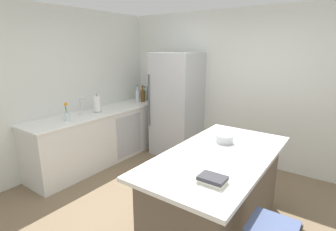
{
  "coord_description": "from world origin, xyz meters",
  "views": [
    {
      "loc": [
        1.39,
        -2.08,
        1.96
      ],
      "look_at": [
        -0.75,
        0.92,
        1.0
      ],
      "focal_mm": 27.66,
      "sensor_mm": 36.0,
      "label": 1
    }
  ],
  "objects_px": {
    "soda_bottle": "(138,96)",
    "kitchen_island": "(217,193)",
    "mixing_bowl": "(225,139)",
    "gin_bottle": "(145,95)",
    "cookbook_stack": "(212,180)",
    "flower_vase": "(67,115)",
    "paper_towel_roll": "(97,104)",
    "sink_faucet": "(80,105)",
    "whiskey_bottle": "(143,96)",
    "wine_bottle": "(149,93)",
    "refrigerator": "(177,105)"
  },
  "relations": [
    {
      "from": "soda_bottle",
      "to": "kitchen_island",
      "type": "bearing_deg",
      "value": -31.13
    },
    {
      "from": "soda_bottle",
      "to": "mixing_bowl",
      "type": "xyz_separation_m",
      "value": [
        2.35,
        -1.13,
        -0.08
      ]
    },
    {
      "from": "gin_bottle",
      "to": "cookbook_stack",
      "type": "xyz_separation_m",
      "value": [
        2.63,
        -2.26,
        -0.09
      ]
    },
    {
      "from": "soda_bottle",
      "to": "cookbook_stack",
      "type": "height_order",
      "value": "soda_bottle"
    },
    {
      "from": "kitchen_island",
      "to": "flower_vase",
      "type": "bearing_deg",
      "value": -176.08
    },
    {
      "from": "paper_towel_roll",
      "to": "sink_faucet",
      "type": "bearing_deg",
      "value": -100.1
    },
    {
      "from": "flower_vase",
      "to": "sink_faucet",
      "type": "bearing_deg",
      "value": 110.1
    },
    {
      "from": "kitchen_island",
      "to": "gin_bottle",
      "type": "height_order",
      "value": "gin_bottle"
    },
    {
      "from": "sink_faucet",
      "to": "flower_vase",
      "type": "relative_size",
      "value": 1.08
    },
    {
      "from": "kitchen_island",
      "to": "soda_bottle",
      "type": "bearing_deg",
      "value": 148.87
    },
    {
      "from": "gin_bottle",
      "to": "mixing_bowl",
      "type": "distance_m",
      "value": 2.69
    },
    {
      "from": "whiskey_bottle",
      "to": "wine_bottle",
      "type": "bearing_deg",
      "value": 93.04
    },
    {
      "from": "flower_vase",
      "to": "soda_bottle",
      "type": "bearing_deg",
      "value": 92.1
    },
    {
      "from": "refrigerator",
      "to": "gin_bottle",
      "type": "distance_m",
      "value": 0.84
    },
    {
      "from": "flower_vase",
      "to": "mixing_bowl",
      "type": "relative_size",
      "value": 1.37
    },
    {
      "from": "flower_vase",
      "to": "wine_bottle",
      "type": "xyz_separation_m",
      "value": [
        -0.02,
        1.94,
        0.06
      ]
    },
    {
      "from": "sink_faucet",
      "to": "paper_towel_roll",
      "type": "relative_size",
      "value": 0.96
    },
    {
      "from": "refrigerator",
      "to": "kitchen_island",
      "type": "bearing_deg",
      "value": -45.33
    },
    {
      "from": "sink_faucet",
      "to": "paper_towel_roll",
      "type": "bearing_deg",
      "value": 79.9
    },
    {
      "from": "paper_towel_roll",
      "to": "wine_bottle",
      "type": "relative_size",
      "value": 0.82
    },
    {
      "from": "whiskey_bottle",
      "to": "cookbook_stack",
      "type": "bearing_deg",
      "value": -39.62
    },
    {
      "from": "refrigerator",
      "to": "cookbook_stack",
      "type": "distance_m",
      "value": 2.83
    },
    {
      "from": "mixing_bowl",
      "to": "kitchen_island",
      "type": "bearing_deg",
      "value": -75.57
    },
    {
      "from": "paper_towel_roll",
      "to": "cookbook_stack",
      "type": "distance_m",
      "value": 2.86
    },
    {
      "from": "wine_bottle",
      "to": "flower_vase",
      "type": "bearing_deg",
      "value": -89.51
    },
    {
      "from": "kitchen_island",
      "to": "soda_bottle",
      "type": "height_order",
      "value": "soda_bottle"
    },
    {
      "from": "sink_faucet",
      "to": "refrigerator",
      "type": "bearing_deg",
      "value": 57.35
    },
    {
      "from": "refrigerator",
      "to": "cookbook_stack",
      "type": "relative_size",
      "value": 8.65
    },
    {
      "from": "mixing_bowl",
      "to": "flower_vase",
      "type": "bearing_deg",
      "value": -167.56
    },
    {
      "from": "flower_vase",
      "to": "gin_bottle",
      "type": "relative_size",
      "value": 0.95
    },
    {
      "from": "whiskey_bottle",
      "to": "gin_bottle",
      "type": "bearing_deg",
      "value": 108.49
    },
    {
      "from": "refrigerator",
      "to": "soda_bottle",
      "type": "height_order",
      "value": "refrigerator"
    },
    {
      "from": "sink_faucet",
      "to": "whiskey_bottle",
      "type": "distance_m",
      "value": 1.4
    },
    {
      "from": "sink_faucet",
      "to": "soda_bottle",
      "type": "height_order",
      "value": "soda_bottle"
    },
    {
      "from": "wine_bottle",
      "to": "gin_bottle",
      "type": "bearing_deg",
      "value": -104.85
    },
    {
      "from": "paper_towel_roll",
      "to": "mixing_bowl",
      "type": "distance_m",
      "value": 2.37
    },
    {
      "from": "kitchen_island",
      "to": "sink_faucet",
      "type": "xyz_separation_m",
      "value": [
        -2.51,
        0.18,
        0.6
      ]
    },
    {
      "from": "whiskey_bottle",
      "to": "refrigerator",
      "type": "bearing_deg",
      "value": 2.7
    },
    {
      "from": "soda_bottle",
      "to": "sink_faucet",
      "type": "bearing_deg",
      "value": -92.86
    },
    {
      "from": "cookbook_stack",
      "to": "whiskey_bottle",
      "type": "bearing_deg",
      "value": 140.38
    },
    {
      "from": "paper_towel_roll",
      "to": "gin_bottle",
      "type": "height_order",
      "value": "paper_towel_roll"
    },
    {
      "from": "flower_vase",
      "to": "cookbook_stack",
      "type": "relative_size",
      "value": 1.27
    },
    {
      "from": "wine_bottle",
      "to": "gin_bottle",
      "type": "height_order",
      "value": "wine_bottle"
    },
    {
      "from": "sink_faucet",
      "to": "wine_bottle",
      "type": "relative_size",
      "value": 0.79
    },
    {
      "from": "flower_vase",
      "to": "cookbook_stack",
      "type": "bearing_deg",
      "value": -9.08
    },
    {
      "from": "sink_faucet",
      "to": "mixing_bowl",
      "type": "relative_size",
      "value": 1.48
    },
    {
      "from": "kitchen_island",
      "to": "whiskey_bottle",
      "type": "xyz_separation_m",
      "value": [
        -2.39,
        1.57,
        0.57
      ]
    },
    {
      "from": "refrigerator",
      "to": "mixing_bowl",
      "type": "height_order",
      "value": "refrigerator"
    },
    {
      "from": "flower_vase",
      "to": "soda_bottle",
      "type": "height_order",
      "value": "soda_bottle"
    },
    {
      "from": "wine_bottle",
      "to": "cookbook_stack",
      "type": "height_order",
      "value": "wine_bottle"
    }
  ]
}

